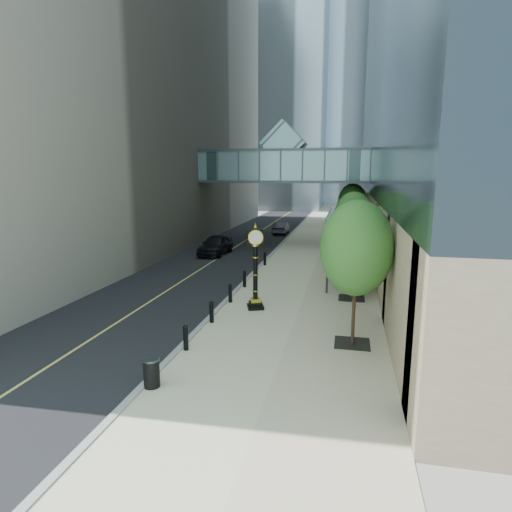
{
  "coord_description": "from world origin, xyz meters",
  "views": [
    {
      "loc": [
        3.23,
        -13.65,
        6.76
      ],
      "look_at": [
        -1.05,
        6.19,
        2.86
      ],
      "focal_mm": 30.0,
      "sensor_mm": 36.0,
      "label": 1
    }
  ],
  "objects_px": {
    "street_clock": "(255,273)",
    "trash_bin": "(151,373)",
    "pedestrian": "(342,267)",
    "car_far": "(281,228)",
    "car_near": "(216,245)"
  },
  "relations": [
    {
      "from": "street_clock",
      "to": "trash_bin",
      "type": "height_order",
      "value": "street_clock"
    },
    {
      "from": "pedestrian",
      "to": "trash_bin",
      "type": "bearing_deg",
      "value": 67.73
    },
    {
      "from": "street_clock",
      "to": "pedestrian",
      "type": "height_order",
      "value": "street_clock"
    },
    {
      "from": "street_clock",
      "to": "pedestrian",
      "type": "bearing_deg",
      "value": 39.44
    },
    {
      "from": "street_clock",
      "to": "trash_bin",
      "type": "xyz_separation_m",
      "value": [
        -1.52,
        -8.63,
        -1.38
      ]
    },
    {
      "from": "street_clock",
      "to": "pedestrian",
      "type": "xyz_separation_m",
      "value": [
        4.15,
        6.9,
        -0.99
      ]
    },
    {
      "from": "street_clock",
      "to": "car_far",
      "type": "height_order",
      "value": "street_clock"
    },
    {
      "from": "trash_bin",
      "to": "pedestrian",
      "type": "distance_m",
      "value": 16.54
    },
    {
      "from": "car_near",
      "to": "car_far",
      "type": "relative_size",
      "value": 1.16
    },
    {
      "from": "trash_bin",
      "to": "pedestrian",
      "type": "height_order",
      "value": "pedestrian"
    },
    {
      "from": "trash_bin",
      "to": "pedestrian",
      "type": "bearing_deg",
      "value": 69.94
    },
    {
      "from": "car_far",
      "to": "trash_bin",
      "type": "bearing_deg",
      "value": 92.15
    },
    {
      "from": "trash_bin",
      "to": "car_near",
      "type": "bearing_deg",
      "value": 102.4
    },
    {
      "from": "car_far",
      "to": "car_near",
      "type": "bearing_deg",
      "value": 75.65
    },
    {
      "from": "trash_bin",
      "to": "pedestrian",
      "type": "xyz_separation_m",
      "value": [
        5.67,
        15.53,
        0.4
      ]
    }
  ]
}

